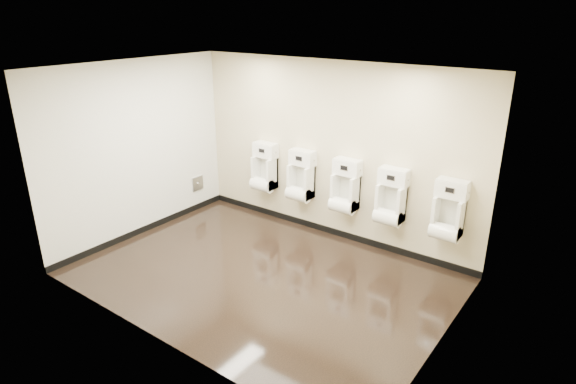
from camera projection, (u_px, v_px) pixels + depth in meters
name	position (u px, v px, depth m)	size (l,w,h in m)	color
ground	(262.00, 276.00, 6.72)	(5.00, 3.50, 0.00)	black
ceiling	(257.00, 71.00, 5.72)	(5.00, 3.50, 0.00)	silver
back_wall	(331.00, 151.00, 7.54)	(5.00, 0.02, 2.80)	beige
front_wall	(151.00, 228.00, 4.90)	(5.00, 0.02, 2.80)	beige
left_wall	(137.00, 150.00, 7.60)	(0.02, 3.50, 2.80)	beige
right_wall	(452.00, 231.00, 4.84)	(0.02, 3.50, 2.80)	beige
tile_overlay_left	(138.00, 150.00, 7.60)	(0.01, 3.50, 2.80)	white
skirting_back	(328.00, 230.00, 8.01)	(5.00, 0.02, 0.10)	black
skirting_left	(147.00, 228.00, 8.07)	(0.02, 3.50, 0.10)	black
access_panel	(198.00, 183.00, 8.81)	(0.04, 0.25, 0.25)	#9E9EA3
urinal_0	(264.00, 171.00, 8.29)	(0.44, 0.33, 0.82)	white
urinal_1	(301.00, 179.00, 7.87)	(0.44, 0.33, 0.82)	white
urinal_2	(345.00, 190.00, 7.41)	(0.44, 0.33, 0.82)	white
urinal_3	(391.00, 201.00, 6.99)	(0.44, 0.33, 0.82)	white
urinal_4	(448.00, 215.00, 6.52)	(0.44, 0.33, 0.82)	white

